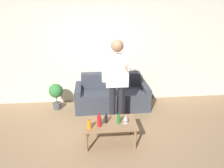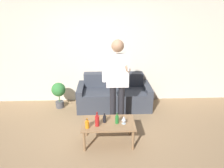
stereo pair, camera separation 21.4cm
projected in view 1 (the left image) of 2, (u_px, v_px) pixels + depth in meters
The scene contains 11 objects.
ground_plane at pixel (102, 145), 3.94m from camera, with size 16.00×16.00×0.00m, color #997A56.
wall_back at pixel (97, 49), 5.28m from camera, with size 8.00×0.06×2.70m.
couch at pixel (112, 95), 5.30m from camera, with size 1.73×0.81×0.78m.
coffee_table at pixel (110, 125), 3.89m from camera, with size 0.94×0.56×0.41m.
bottle_orange at pixel (106, 119), 3.86m from camera, with size 0.06×0.06×0.18m.
bottle_green at pixel (119, 119), 3.84m from camera, with size 0.06×0.06×0.20m.
bottle_dark at pixel (99, 121), 3.73m from camera, with size 0.08×0.08×0.26m.
bottle_yellow at pixel (89, 125), 3.67m from camera, with size 0.07×0.07×0.18m.
wine_glass_near at pixel (126, 118), 3.82m from camera, with size 0.08×0.08×0.15m.
person_standing_front at pixel (117, 77), 4.25m from camera, with size 0.52×0.45×1.77m.
potted_plant at pixel (56, 93), 5.13m from camera, with size 0.33×0.33×0.63m.
Camera 1 is at (-0.13, -3.29, 2.44)m, focal length 35.00 mm.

